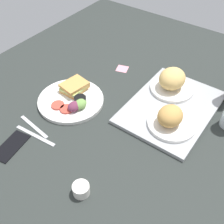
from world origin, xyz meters
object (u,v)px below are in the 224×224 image
Objects in this scene: bread_plate_far at (171,119)px; fork at (34,126)px; bread_plate_near at (172,81)px; serving_tray at (171,107)px; plate_with_salad at (72,98)px; cell_phone at (11,146)px; espresso_cup at (81,189)px; sticky_note at (122,69)px; knife at (35,135)px.

bread_plate_far reaches higher than fork.
serving_tray is at bearing 28.66° from bread_plate_near.
bread_plate_far is (20.45, 9.89, -0.97)cm from bread_plate_near.
plate_with_salad reaches higher than fork.
cell_phone is (32.57, -1.88, -1.30)cm from plate_with_salad.
espresso_cup is 0.39× the size of cell_phone.
fork is (20.66, -2.41, -1.45)cm from plate_with_salad.
espresso_cup is 1.00× the size of sticky_note.
serving_tray is 8.04× the size of sticky_note.
bread_plate_near is 1.15× the size of fork.
knife is at bearing -38.75° from serving_tray.
plate_with_salad reaches higher than espresso_cup.
bread_plate_near is at bearing 63.89° from fork.
sticky_note is at bearing 90.69° from fork.
espresso_cup is at bearing 82.00° from cell_phone.
fork is at bearing -43.71° from serving_tray.
bread_plate_near reaches higher than cell_phone.
plate_with_salad is (31.05, -32.02, -4.27)cm from bread_plate_near.
bread_plate_far is (10.47, 4.43, 4.20)cm from serving_tray.
bread_plate_near reaches higher than fork.
knife is at bearing -29.09° from bread_plate_near.
bread_plate_near reaches higher than espresso_cup.
espresso_cup reaches higher than knife.
cell_phone is at bearing -28.05° from bread_plate_near.
knife is at bearing -2.49° from sticky_note.
bread_plate_near is 72.31cm from cell_phone.
bread_plate_far is at bearing 104.19° from plate_with_salad.
serving_tray is at bearing 174.06° from espresso_cup.
fork is 0.89× the size of knife.
bread_plate_far is 1.13× the size of fork.
bread_plate_near is 28.66cm from sticky_note.
cell_phone is at bearing -5.17° from sticky_note.
bread_plate_far is 61.66cm from cell_phone.
espresso_cup is (62.84, -0.04, -3.97)cm from bread_plate_near.
plate_with_salad is 23.76cm from knife.
sticky_note is at bearing -120.70° from bread_plate_far.
fork is 3.04× the size of sticky_note.
serving_tray reaches higher than fork.
serving_tray is 1.57× the size of plate_with_salad.
bread_plate_near is 62.96cm from espresso_cup.
bread_plate_far is 54.44cm from fork.
knife is 1.32× the size of cell_phone.
fork is at bearing 173.23° from cell_phone.
serving_tray is at bearing -157.07° from bread_plate_far.
serving_tray is at bearing 70.25° from sticky_note.
knife is 3.39× the size of sticky_note.
sticky_note is (-2.02, -27.97, -5.91)cm from bread_plate_near.
cell_phone reaches higher than knife.
cell_phone is at bearing -79.90° from fork.
bread_plate_far is 43.36cm from plate_with_salad.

